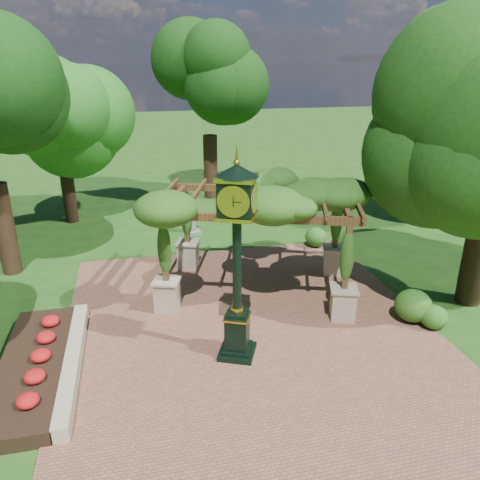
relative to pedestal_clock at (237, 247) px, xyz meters
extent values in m
plane|color=#1E4714|center=(0.61, -0.14, -2.97)|extent=(120.00, 120.00, 0.00)
cube|color=brown|center=(0.61, 0.86, -2.95)|extent=(10.00, 12.00, 0.04)
cube|color=#C6B793|center=(-3.99, 0.36, -2.77)|extent=(0.35, 5.00, 0.40)
cube|color=red|center=(-4.89, 0.36, -2.79)|extent=(1.50, 5.00, 0.36)
cube|color=black|center=(0.00, 0.00, -2.87)|extent=(1.15, 1.15, 0.13)
cube|color=black|center=(0.00, 0.00, -2.28)|extent=(0.72, 0.72, 0.98)
cube|color=gold|center=(0.00, 0.00, -1.84)|extent=(0.80, 0.80, 0.04)
cylinder|color=black|center=(0.00, 0.00, -0.43)|extent=(0.29, 0.29, 2.50)
cube|color=black|center=(0.00, 0.00, 1.20)|extent=(1.00, 1.00, 0.76)
cylinder|color=white|center=(-0.16, -0.35, 1.20)|extent=(0.61, 0.29, 0.65)
cone|color=black|center=(0.00, 0.00, 1.80)|extent=(1.29, 1.29, 0.27)
sphere|color=gold|center=(0.00, 0.00, 1.96)|extent=(0.15, 0.15, 0.15)
cube|color=tan|center=(-1.52, 2.69, -2.47)|extent=(0.84, 0.84, 0.92)
cube|color=brown|center=(-1.52, 2.69, -1.01)|extent=(0.21, 0.21, 1.89)
cube|color=tan|center=(3.33, 1.06, -2.47)|extent=(0.84, 0.84, 0.92)
cube|color=brown|center=(3.33, 1.06, -1.01)|extent=(0.21, 0.21, 1.89)
cube|color=tan|center=(-0.55, 5.60, -2.47)|extent=(0.84, 0.84, 0.92)
cube|color=brown|center=(-0.55, 5.60, -1.01)|extent=(0.21, 0.21, 1.89)
cube|color=tan|center=(4.31, 3.98, -2.47)|extent=(0.84, 0.84, 0.92)
cube|color=brown|center=(4.31, 3.98, -1.01)|extent=(0.21, 0.21, 1.89)
cube|color=brown|center=(0.91, 1.87, 0.02)|extent=(5.68, 2.02, 0.23)
cube|color=brown|center=(1.88, 4.79, 0.02)|extent=(5.68, 2.02, 0.23)
ellipsoid|color=#275117|center=(1.39, 3.33, 0.29)|extent=(6.80, 5.38, 1.02)
cube|color=gray|center=(0.08, 9.16, -2.92)|extent=(0.65, 0.65, 0.11)
cylinder|color=gray|center=(0.08, 9.16, -2.42)|extent=(0.33, 0.33, 1.00)
cylinder|color=gray|center=(0.08, 9.16, -1.89)|extent=(0.61, 0.61, 0.06)
ellipsoid|color=#2A5F1B|center=(5.58, 0.02, -2.60)|extent=(0.78, 0.78, 0.66)
ellipsoid|color=#285718|center=(5.23, 0.51, -2.47)|extent=(1.13, 1.13, 0.93)
ellipsoid|color=#2A641C|center=(4.64, 6.45, -2.55)|extent=(1.06, 1.06, 0.77)
cylinder|color=#382416|center=(-6.64, 6.63, -1.37)|extent=(0.64, 0.64, 3.21)
cylinder|color=black|center=(-5.16, 11.93, -1.74)|extent=(0.58, 0.58, 2.46)
ellipsoid|color=#24621C|center=(-5.16, 11.93, 1.44)|extent=(3.99, 3.99, 3.89)
cylinder|color=#352215|center=(1.79, 14.54, -1.31)|extent=(0.74, 0.74, 3.33)
ellipsoid|color=#12360D|center=(1.79, 14.54, 2.99)|extent=(3.75, 3.75, 5.26)
cylinder|color=#322213|center=(10.94, 8.32, -1.35)|extent=(0.64, 0.64, 3.25)
ellipsoid|color=#265418|center=(10.94, 8.32, 2.84)|extent=(4.56, 4.56, 5.13)
cylinder|color=#302113|center=(7.57, 1.17, -1.39)|extent=(0.73, 0.73, 3.17)
camera|label=1|loc=(-2.16, -9.77, 4.07)|focal=35.00mm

